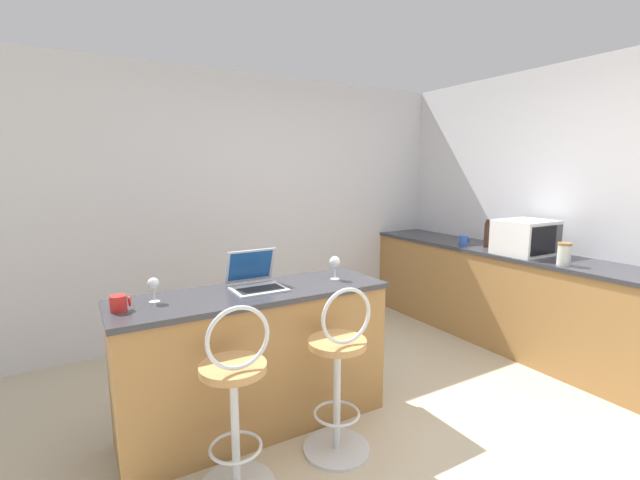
% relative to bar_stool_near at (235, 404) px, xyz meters
% --- Properties ---
extents(ground_plane, '(20.00, 20.00, 0.00)m').
position_rel_bar_stool_near_xyz_m(ground_plane, '(0.99, -0.30, -0.48)').
color(ground_plane, '#BCAD8E').
extents(wall_back, '(12.00, 0.06, 2.60)m').
position_rel_bar_stool_near_xyz_m(wall_back, '(0.99, 2.19, 0.82)').
color(wall_back, silver).
rests_on(wall_back, ground_plane).
extents(wall_right, '(0.06, 12.00, 2.60)m').
position_rel_bar_stool_near_xyz_m(wall_right, '(3.23, -0.30, 0.82)').
color(wall_right, silver).
rests_on(wall_right, ground_plane).
extents(breakfast_bar, '(1.71, 0.54, 0.91)m').
position_rel_bar_stool_near_xyz_m(breakfast_bar, '(0.31, 0.50, -0.03)').
color(breakfast_bar, '#9E703D').
rests_on(breakfast_bar, ground_plane).
extents(counter_right, '(0.62, 2.99, 0.91)m').
position_rel_bar_stool_near_xyz_m(counter_right, '(2.91, 0.68, -0.03)').
color(counter_right, '#9E703D').
rests_on(counter_right, ground_plane).
extents(bar_stool_near, '(0.40, 0.40, 1.03)m').
position_rel_bar_stool_near_xyz_m(bar_stool_near, '(0.00, 0.00, 0.00)').
color(bar_stool_near, silver).
rests_on(bar_stool_near, ground_plane).
extents(bar_stool_far, '(0.40, 0.40, 1.03)m').
position_rel_bar_stool_near_xyz_m(bar_stool_far, '(0.62, 0.00, 0.00)').
color(bar_stool_far, silver).
rests_on(bar_stool_far, ground_plane).
extents(laptop, '(0.33, 0.32, 0.24)m').
position_rel_bar_stool_near_xyz_m(laptop, '(0.34, 0.57, 0.49)').
color(laptop, '#B7BABF').
rests_on(laptop, breakfast_bar).
extents(microwave, '(0.48, 0.40, 0.31)m').
position_rel_bar_stool_near_xyz_m(microwave, '(2.87, 0.40, 0.58)').
color(microwave, white).
rests_on(microwave, counter_right).
extents(wine_glass_tall, '(0.07, 0.07, 0.14)m').
position_rel_bar_stool_near_xyz_m(wine_glass_tall, '(-0.27, 0.57, 0.53)').
color(wine_glass_tall, silver).
rests_on(wine_glass_tall, breakfast_bar).
extents(storage_jar, '(0.11, 0.11, 0.18)m').
position_rel_bar_stool_near_xyz_m(storage_jar, '(2.71, -0.05, 0.52)').
color(storage_jar, silver).
rests_on(storage_jar, counter_right).
extents(wine_glass_short, '(0.08, 0.08, 0.16)m').
position_rel_bar_stool_near_xyz_m(wine_glass_short, '(0.90, 0.49, 0.55)').
color(wine_glass_short, silver).
rests_on(wine_glass_short, breakfast_bar).
extents(mug_blue, '(0.10, 0.09, 0.09)m').
position_rel_bar_stool_near_xyz_m(mug_blue, '(2.77, 1.01, 0.47)').
color(mug_blue, '#2D51AD').
rests_on(mug_blue, counter_right).
extents(mug_red, '(0.10, 0.09, 0.09)m').
position_rel_bar_stool_near_xyz_m(mug_red, '(-0.46, 0.50, 0.47)').
color(mug_red, red).
rests_on(mug_red, breakfast_bar).
extents(pepper_mill, '(0.05, 0.05, 0.28)m').
position_rel_bar_stool_near_xyz_m(pepper_mill, '(2.87, 0.81, 0.56)').
color(pepper_mill, '#331E14').
rests_on(pepper_mill, counter_right).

